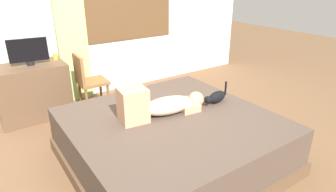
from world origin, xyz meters
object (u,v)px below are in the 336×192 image
bed (171,141)px  chair_by_desk (87,80)px  person_lying (159,105)px  cat (216,97)px  cup (55,57)px  desk (33,92)px  tv_monitor (28,51)px

bed → chair_by_desk: bearing=99.7°
person_lying → cat: bearing=-8.5°
bed → cup: size_ratio=23.71×
person_lying → cup: (-0.50, 1.88, 0.16)m
person_lying → cup: person_lying is taller
bed → cup: 2.16m
cat → cup: (-1.19, 1.99, 0.20)m
desk → cat: bearing=-50.6°
cat → cup: size_ratio=4.27×
tv_monitor → bed: bearing=-65.2°
person_lying → chair_by_desk: chair_by_desk is taller
desk → tv_monitor: tv_monitor is taller
bed → tv_monitor: (-0.90, 1.94, 0.67)m
cat → chair_by_desk: chair_by_desk is taller
person_lying → tv_monitor: (-0.84, 1.80, 0.30)m
bed → cat: cat is taller
person_lying → cup: size_ratio=11.29×
desk → cup: size_ratio=10.77×
cat → desk: desk is taller
cat → chair_by_desk: size_ratio=0.41×
cup → chair_by_desk: bearing=-55.6°
desk → chair_by_desk: (0.66, -0.33, 0.14)m
tv_monitor → chair_by_desk: size_ratio=0.56×
person_lying → tv_monitor: 2.01m
cat → tv_monitor: bearing=128.7°
desk → cup: (0.38, 0.08, 0.41)m
bed → person_lying: size_ratio=2.10×
chair_by_desk → cup: bearing=124.4°
tv_monitor → person_lying: bearing=-64.9°
tv_monitor → cup: (0.34, 0.08, -0.14)m
tv_monitor → cup: bearing=13.3°
desk → person_lying: bearing=-63.9°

